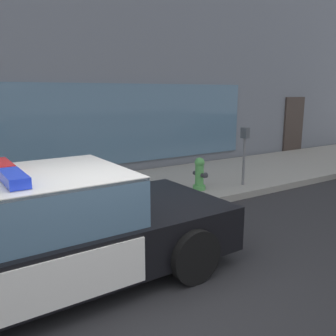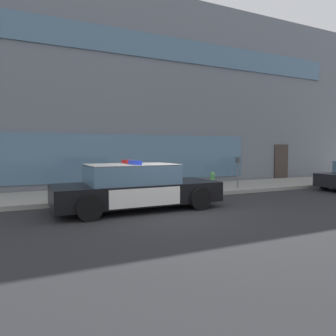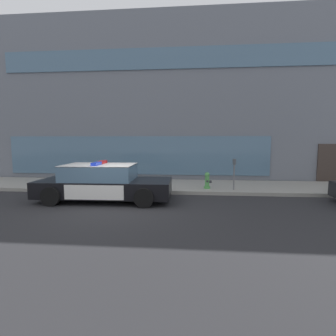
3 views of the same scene
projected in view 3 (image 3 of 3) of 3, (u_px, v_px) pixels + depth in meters
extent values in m
plane|color=#262628|center=(119.00, 206.00, 8.94)|extent=(48.00, 48.00, 0.00)
cube|color=gray|center=(139.00, 185.00, 12.50)|extent=(48.00, 3.24, 0.15)
cube|color=slate|center=(189.00, 110.00, 19.06)|extent=(24.10, 11.33, 9.11)
cube|color=slate|center=(135.00, 155.00, 14.02)|extent=(14.46, 0.08, 2.10)
cube|color=#382D28|center=(327.00, 164.00, 13.16)|extent=(1.00, 0.08, 2.10)
cube|color=slate|center=(189.00, 58.00, 13.20)|extent=(20.24, 0.08, 1.10)
cube|color=black|center=(105.00, 187.00, 9.68)|extent=(5.02, 2.00, 0.60)
cube|color=silver|center=(147.00, 184.00, 9.55)|extent=(1.73, 1.89, 0.05)
cube|color=silver|center=(61.00, 183.00, 9.78)|extent=(1.43, 1.88, 0.05)
cube|color=silver|center=(110.00, 183.00, 10.63)|extent=(2.09, 0.08, 0.51)
cube|color=silver|center=(94.00, 193.00, 8.74)|extent=(2.09, 0.08, 0.51)
cube|color=yellow|center=(110.00, 183.00, 10.65)|extent=(0.22, 0.02, 0.26)
cube|color=slate|center=(100.00, 173.00, 9.63)|extent=(2.63, 1.76, 0.60)
cube|color=silver|center=(99.00, 165.00, 9.60)|extent=(2.63, 1.76, 0.04)
cube|color=red|center=(102.00, 162.00, 9.93)|extent=(0.21, 0.65, 0.11)
cube|color=blue|center=(96.00, 164.00, 9.25)|extent=(0.21, 0.65, 0.11)
cylinder|color=black|center=(151.00, 187.00, 10.52)|extent=(0.68, 0.23, 0.68)
cylinder|color=black|center=(144.00, 198.00, 8.65)|extent=(0.68, 0.23, 0.68)
cylinder|color=black|center=(74.00, 186.00, 10.74)|extent=(0.68, 0.23, 0.68)
cylinder|color=black|center=(51.00, 196.00, 8.87)|extent=(0.68, 0.23, 0.68)
cylinder|color=#4C994C|center=(207.00, 187.00, 11.31)|extent=(0.28, 0.28, 0.10)
cylinder|color=#4C994C|center=(207.00, 181.00, 11.28)|extent=(0.19, 0.19, 0.45)
sphere|color=#4C994C|center=(207.00, 175.00, 11.25)|extent=(0.22, 0.22, 0.22)
cylinder|color=#333338|center=(207.00, 173.00, 11.24)|extent=(0.06, 0.06, 0.05)
cylinder|color=#333338|center=(207.00, 181.00, 11.13)|extent=(0.09, 0.10, 0.09)
cylinder|color=#333338|center=(207.00, 180.00, 11.42)|extent=(0.09, 0.10, 0.09)
cylinder|color=#333338|center=(211.00, 182.00, 11.27)|extent=(0.10, 0.12, 0.12)
cylinder|color=slate|center=(234.00, 177.00, 10.94)|extent=(0.06, 0.06, 1.10)
cube|color=#474C51|center=(234.00, 162.00, 10.87)|extent=(0.12, 0.18, 0.24)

